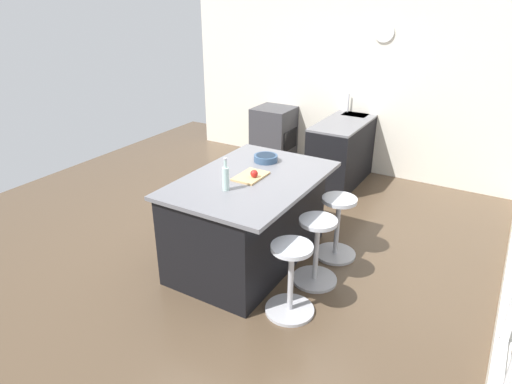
{
  "coord_description": "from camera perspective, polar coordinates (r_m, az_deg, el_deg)",
  "views": [
    {
      "loc": [
        3.77,
        2.37,
        2.63
      ],
      "look_at": [
        0.31,
        0.3,
        0.8
      ],
      "focal_mm": 31.52,
      "sensor_mm": 36.0,
      "label": 1
    }
  ],
  "objects": [
    {
      "name": "interior_partition_left",
      "position": [
        7.11,
        11.36,
        14.28
      ],
      "size": [
        0.15,
        5.26,
        2.86
      ],
      "color": "silver",
      "rests_on": "ground_plane"
    },
    {
      "name": "cutting_board",
      "position": [
        4.4,
        -0.67,
        2.0
      ],
      "size": [
        0.36,
        0.24,
        0.02
      ],
      "primitive_type": "cube",
      "color": "tan",
      "rests_on": "kitchen_island"
    },
    {
      "name": "fruit_bowl",
      "position": [
        4.8,
        1.25,
        4.35
      ],
      "size": [
        0.25,
        0.25,
        0.07
      ],
      "color": "#334C6B",
      "rests_on": "kitchen_island"
    },
    {
      "name": "stool_middle",
      "position": [
        4.38,
        7.64,
        -7.62
      ],
      "size": [
        0.44,
        0.44,
        0.68
      ],
      "color": "#B7B7BC",
      "rests_on": "ground_plane"
    },
    {
      "name": "kitchen_island",
      "position": [
        4.61,
        -1.04,
        -3.43
      ],
      "size": [
        1.73,
        1.19,
        0.94
      ],
      "color": "black",
      "rests_on": "ground_plane"
    },
    {
      "name": "ground_plane",
      "position": [
        5.17,
        -1.09,
        -6.18
      ],
      "size": [
        7.37,
        7.37,
        0.0
      ],
      "primitive_type": "plane",
      "color": "brown"
    },
    {
      "name": "stool_by_window",
      "position": [
        4.82,
        10.25,
        -4.63
      ],
      "size": [
        0.44,
        0.44,
        0.68
      ],
      "color": "#B7B7BC",
      "rests_on": "ground_plane"
    },
    {
      "name": "sink_cabinet",
      "position": [
        6.95,
        11.72,
        5.75
      ],
      "size": [
        1.88,
        0.6,
        1.2
      ],
      "color": "black",
      "rests_on": "ground_plane"
    },
    {
      "name": "apple_red",
      "position": [
        4.34,
        -0.24,
        2.36
      ],
      "size": [
        0.07,
        0.07,
        0.07
      ],
      "primitive_type": "sphere",
      "color": "red",
      "rests_on": "cutting_board"
    },
    {
      "name": "stool_near_camera",
      "position": [
        3.97,
        4.42,
        -11.24
      ],
      "size": [
        0.44,
        0.44,
        0.68
      ],
      "color": "#B7B7BC",
      "rests_on": "ground_plane"
    },
    {
      "name": "water_bottle",
      "position": [
        4.08,
        -3.87,
        1.82
      ],
      "size": [
        0.06,
        0.06,
        0.31
      ],
      "color": "silver",
      "rests_on": "kitchen_island"
    },
    {
      "name": "oven_range",
      "position": [
        7.44,
        2.28,
        7.32
      ],
      "size": [
        0.6,
        0.61,
        0.89
      ],
      "color": "#38383D",
      "rests_on": "ground_plane"
    }
  ]
}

